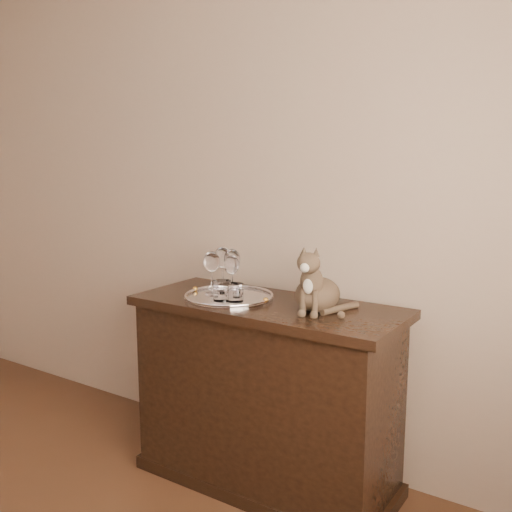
{
  "coord_description": "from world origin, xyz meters",
  "views": [
    {
      "loc": [
        1.88,
        -0.1,
        1.47
      ],
      "look_at": [
        0.54,
        1.95,
        1.05
      ],
      "focal_mm": 40.0,
      "sensor_mm": 36.0,
      "label": 1
    }
  ],
  "objects": [
    {
      "name": "tray",
      "position": [
        0.42,
        1.91,
        0.85
      ],
      "size": [
        0.4,
        0.4,
        0.01
      ],
      "primitive_type": "cylinder",
      "color": "silver",
      "rests_on": "sideboard"
    },
    {
      "name": "wine_glass_d",
      "position": [
        0.41,
        1.94,
        0.95
      ],
      "size": [
        0.07,
        0.07,
        0.18
      ],
      "primitive_type": null,
      "color": "white",
      "rests_on": "tray"
    },
    {
      "name": "wine_glass_c",
      "position": [
        0.33,
        1.91,
        0.96
      ],
      "size": [
        0.08,
        0.08,
        0.2
      ],
      "primitive_type": null,
      "color": "white",
      "rests_on": "tray"
    },
    {
      "name": "wall_back",
      "position": [
        0.0,
        2.25,
        1.35
      ],
      "size": [
        4.0,
        0.1,
        2.7
      ],
      "primitive_type": "cube",
      "color": "#C1A691",
      "rests_on": "ground"
    },
    {
      "name": "tumbler_b",
      "position": [
        0.43,
        1.84,
        0.9
      ],
      "size": [
        0.08,
        0.08,
        0.09
      ],
      "primitive_type": "cylinder",
      "color": "white",
      "rests_on": "tray"
    },
    {
      "name": "wine_glass_b",
      "position": [
        0.38,
        1.99,
        0.96
      ],
      "size": [
        0.08,
        0.08,
        0.2
      ],
      "primitive_type": null,
      "color": "silver",
      "rests_on": "tray"
    },
    {
      "name": "sideboard",
      "position": [
        0.6,
        1.94,
        0.42
      ],
      "size": [
        1.2,
        0.5,
        0.85
      ],
      "primitive_type": null,
      "color": "black",
      "rests_on": "ground"
    },
    {
      "name": "wine_glass_a",
      "position": [
        0.33,
        1.99,
        0.96
      ],
      "size": [
        0.08,
        0.08,
        0.21
      ],
      "primitive_type": null,
      "color": "white",
      "rests_on": "tray"
    },
    {
      "name": "tumbler_a",
      "position": [
        0.49,
        1.86,
        0.9
      ],
      "size": [
        0.07,
        0.07,
        0.08
      ],
      "primitive_type": "cylinder",
      "color": "silver",
      "rests_on": "tray"
    },
    {
      "name": "cat",
      "position": [
        0.84,
        1.94,
        0.99
      ],
      "size": [
        0.3,
        0.29,
        0.28
      ],
      "primitive_type": null,
      "rotation": [
        0.0,
        0.0,
        0.11
      ],
      "color": "brown",
      "rests_on": "sideboard"
    }
  ]
}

